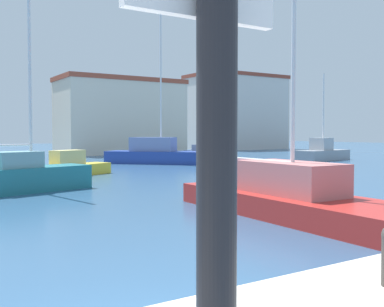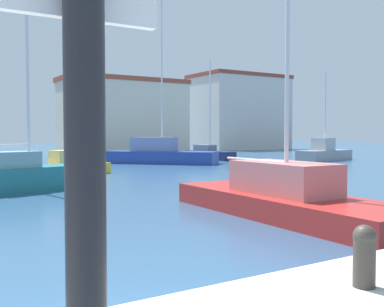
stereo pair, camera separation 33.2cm
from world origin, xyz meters
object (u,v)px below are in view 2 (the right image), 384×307
at_px(sailboat_red_distant_north, 285,196).
at_px(sailboat_grey_far_right, 324,153).
at_px(sailboat_navy_inner_mooring, 209,153).
at_px(motorboat_yellow_near_pier, 71,167).
at_px(sailboat_teal_behind_lamppost, 27,175).
at_px(mooring_bollard, 364,253).
at_px(sailboat_blue_center_channel, 160,154).

relative_size(sailboat_red_distant_north, sailboat_grey_far_right, 1.64).
distance_m(sailboat_red_distant_north, sailboat_navy_inner_mooring, 28.04).
xyz_separation_m(sailboat_grey_far_right, motorboat_yellow_near_pier, (-22.62, -2.35, -0.16)).
bearing_deg(sailboat_teal_behind_lamppost, mooring_bollard, -91.50).
distance_m(sailboat_red_distant_north, sailboat_grey_far_right, 27.58).
height_order(mooring_bollard, sailboat_grey_far_right, sailboat_grey_far_right).
height_order(sailboat_teal_behind_lamppost, sailboat_blue_center_channel, sailboat_blue_center_channel).
distance_m(sailboat_teal_behind_lamppost, sailboat_grey_far_right, 27.37).
bearing_deg(motorboat_yellow_near_pier, sailboat_navy_inner_mooring, 30.65).
xyz_separation_m(sailboat_navy_inner_mooring, sailboat_blue_center_channel, (-6.31, -2.61, 0.22)).
bearing_deg(sailboat_red_distant_north, sailboat_grey_far_right, 39.99).
bearing_deg(sailboat_grey_far_right, sailboat_red_distant_north, -140.01).
relative_size(sailboat_grey_far_right, motorboat_yellow_near_pier, 1.48).
xyz_separation_m(mooring_bollard, sailboat_navy_inner_mooring, (19.24, 31.29, -0.67)).
height_order(mooring_bollard, sailboat_navy_inner_mooring, sailboat_navy_inner_mooring).
height_order(mooring_bollard, sailboat_blue_center_channel, sailboat_blue_center_channel).
xyz_separation_m(mooring_bollard, sailboat_blue_center_channel, (12.93, 28.68, -0.45)).
height_order(sailboat_teal_behind_lamppost, sailboat_red_distant_north, sailboat_red_distant_north).
distance_m(sailboat_navy_inner_mooring, sailboat_grey_far_right, 9.94).
bearing_deg(mooring_bollard, sailboat_navy_inner_mooring, 58.42).
height_order(sailboat_navy_inner_mooring, sailboat_blue_center_channel, sailboat_blue_center_channel).
relative_size(sailboat_teal_behind_lamppost, sailboat_blue_center_channel, 0.62).
bearing_deg(motorboat_yellow_near_pier, sailboat_teal_behind_lamppost, -121.75).
relative_size(mooring_bollard, sailboat_grey_far_right, 0.08).
height_order(mooring_bollard, sailboat_teal_behind_lamppost, sailboat_teal_behind_lamppost).
height_order(sailboat_teal_behind_lamppost, sailboat_grey_far_right, sailboat_teal_behind_lamppost).
bearing_deg(sailboat_navy_inner_mooring, sailboat_grey_far_right, -42.35).
relative_size(sailboat_blue_center_channel, sailboat_grey_far_right, 1.82).
bearing_deg(mooring_bollard, sailboat_blue_center_channel, 65.73).
xyz_separation_m(sailboat_blue_center_channel, sailboat_grey_far_right, (13.66, -4.08, -0.12)).
bearing_deg(motorboat_yellow_near_pier, sailboat_grey_far_right, 5.94).
bearing_deg(sailboat_navy_inner_mooring, sailboat_blue_center_channel, -157.50).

